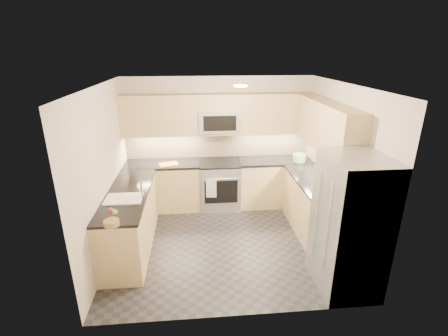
% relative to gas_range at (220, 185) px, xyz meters
% --- Properties ---
extents(floor, '(3.60, 3.20, 0.00)m').
position_rel_gas_range_xyz_m(floor, '(0.00, -1.28, -0.46)').
color(floor, black).
rests_on(floor, ground).
extents(ceiling, '(3.60, 3.20, 0.02)m').
position_rel_gas_range_xyz_m(ceiling, '(0.00, -1.28, 2.04)').
color(ceiling, beige).
rests_on(ceiling, wall_back).
extents(wall_back, '(3.60, 0.02, 2.50)m').
position_rel_gas_range_xyz_m(wall_back, '(0.00, 0.32, 0.79)').
color(wall_back, beige).
rests_on(wall_back, floor).
extents(wall_front, '(3.60, 0.02, 2.50)m').
position_rel_gas_range_xyz_m(wall_front, '(0.00, -2.88, 0.79)').
color(wall_front, beige).
rests_on(wall_front, floor).
extents(wall_left, '(0.02, 3.20, 2.50)m').
position_rel_gas_range_xyz_m(wall_left, '(-1.80, -1.28, 0.79)').
color(wall_left, beige).
rests_on(wall_left, floor).
extents(wall_right, '(0.02, 3.20, 2.50)m').
position_rel_gas_range_xyz_m(wall_right, '(1.80, -1.28, 0.79)').
color(wall_right, beige).
rests_on(wall_right, floor).
extents(base_cab_back_left, '(1.42, 0.60, 0.90)m').
position_rel_gas_range_xyz_m(base_cab_back_left, '(-1.09, 0.02, -0.01)').
color(base_cab_back_left, tan).
rests_on(base_cab_back_left, floor).
extents(base_cab_back_right, '(1.42, 0.60, 0.90)m').
position_rel_gas_range_xyz_m(base_cab_back_right, '(1.09, 0.02, -0.01)').
color(base_cab_back_right, tan).
rests_on(base_cab_back_right, floor).
extents(base_cab_right, '(0.60, 1.70, 0.90)m').
position_rel_gas_range_xyz_m(base_cab_right, '(1.50, -1.12, -0.01)').
color(base_cab_right, tan).
rests_on(base_cab_right, floor).
extents(base_cab_peninsula, '(0.60, 2.00, 0.90)m').
position_rel_gas_range_xyz_m(base_cab_peninsula, '(-1.50, -1.28, -0.01)').
color(base_cab_peninsula, tan).
rests_on(base_cab_peninsula, floor).
extents(countertop_back_left, '(1.42, 0.63, 0.04)m').
position_rel_gas_range_xyz_m(countertop_back_left, '(-1.09, 0.02, 0.47)').
color(countertop_back_left, black).
rests_on(countertop_back_left, base_cab_back_left).
extents(countertop_back_right, '(1.42, 0.63, 0.04)m').
position_rel_gas_range_xyz_m(countertop_back_right, '(1.09, 0.02, 0.47)').
color(countertop_back_right, black).
rests_on(countertop_back_right, base_cab_back_right).
extents(countertop_right, '(0.63, 1.70, 0.04)m').
position_rel_gas_range_xyz_m(countertop_right, '(1.50, -1.12, 0.47)').
color(countertop_right, black).
rests_on(countertop_right, base_cab_right).
extents(countertop_peninsula, '(0.63, 2.00, 0.04)m').
position_rel_gas_range_xyz_m(countertop_peninsula, '(-1.50, -1.28, 0.47)').
color(countertop_peninsula, black).
rests_on(countertop_peninsula, base_cab_peninsula).
extents(upper_cab_back, '(3.60, 0.35, 0.75)m').
position_rel_gas_range_xyz_m(upper_cab_back, '(0.00, 0.15, 1.37)').
color(upper_cab_back, tan).
rests_on(upper_cab_back, wall_back).
extents(upper_cab_right, '(0.35, 1.95, 0.75)m').
position_rel_gas_range_xyz_m(upper_cab_right, '(1.62, -1.00, 1.37)').
color(upper_cab_right, tan).
rests_on(upper_cab_right, wall_right).
extents(backsplash_back, '(3.60, 0.01, 0.51)m').
position_rel_gas_range_xyz_m(backsplash_back, '(0.00, 0.32, 0.74)').
color(backsplash_back, tan).
rests_on(backsplash_back, wall_back).
extents(backsplash_right, '(0.01, 2.30, 0.51)m').
position_rel_gas_range_xyz_m(backsplash_right, '(1.80, -0.82, 0.74)').
color(backsplash_right, tan).
rests_on(backsplash_right, wall_right).
extents(gas_range, '(0.76, 0.65, 0.91)m').
position_rel_gas_range_xyz_m(gas_range, '(0.00, 0.00, 0.00)').
color(gas_range, '#9B9FA3').
rests_on(gas_range, floor).
extents(range_cooktop, '(0.76, 0.65, 0.03)m').
position_rel_gas_range_xyz_m(range_cooktop, '(0.00, 0.00, 0.46)').
color(range_cooktop, black).
rests_on(range_cooktop, gas_range).
extents(oven_door_glass, '(0.62, 0.02, 0.45)m').
position_rel_gas_range_xyz_m(oven_door_glass, '(0.00, -0.33, -0.01)').
color(oven_door_glass, black).
rests_on(oven_door_glass, gas_range).
extents(oven_handle, '(0.60, 0.02, 0.02)m').
position_rel_gas_range_xyz_m(oven_handle, '(0.00, -0.35, 0.26)').
color(oven_handle, '#B2B5BA').
rests_on(oven_handle, gas_range).
extents(microwave, '(0.76, 0.40, 0.40)m').
position_rel_gas_range_xyz_m(microwave, '(0.00, 0.12, 1.24)').
color(microwave, '#A6A8AE').
rests_on(microwave, upper_cab_back).
extents(microwave_door, '(0.60, 0.01, 0.28)m').
position_rel_gas_range_xyz_m(microwave_door, '(0.00, -0.08, 1.24)').
color(microwave_door, black).
rests_on(microwave_door, microwave).
extents(refrigerator, '(0.70, 0.90, 1.80)m').
position_rel_gas_range_xyz_m(refrigerator, '(1.45, -2.43, 0.45)').
color(refrigerator, '#9DA1A5').
rests_on(refrigerator, floor).
extents(fridge_handle_left, '(0.02, 0.02, 1.20)m').
position_rel_gas_range_xyz_m(fridge_handle_left, '(1.08, -2.61, 0.49)').
color(fridge_handle_left, '#B2B5BA').
rests_on(fridge_handle_left, refrigerator).
extents(fridge_handle_right, '(0.02, 0.02, 1.20)m').
position_rel_gas_range_xyz_m(fridge_handle_right, '(1.08, -2.25, 0.49)').
color(fridge_handle_right, '#B2B5BA').
rests_on(fridge_handle_right, refrigerator).
extents(sink_basin, '(0.52, 0.38, 0.16)m').
position_rel_gas_range_xyz_m(sink_basin, '(-1.50, -1.53, 0.42)').
color(sink_basin, white).
rests_on(sink_basin, base_cab_peninsula).
extents(faucet, '(0.03, 0.03, 0.28)m').
position_rel_gas_range_xyz_m(faucet, '(-1.24, -1.53, 0.62)').
color(faucet, silver).
rests_on(faucet, countertop_peninsula).
extents(utensil_bowl, '(0.28, 0.28, 0.14)m').
position_rel_gas_range_xyz_m(utensil_bowl, '(1.52, -0.11, 0.55)').
color(utensil_bowl, '#5FA446').
rests_on(utensil_bowl, countertop_back_right).
extents(cutting_board, '(0.40, 0.34, 0.01)m').
position_rel_gas_range_xyz_m(cutting_board, '(-0.96, -0.08, 0.49)').
color(cutting_board, orange).
rests_on(cutting_board, countertop_back_left).
extents(fruit_basket, '(0.22, 0.22, 0.07)m').
position_rel_gas_range_xyz_m(fruit_basket, '(-1.50, -2.25, 0.52)').
color(fruit_basket, '#9C7B49').
rests_on(fruit_basket, countertop_peninsula).
extents(fruit_apple, '(0.07, 0.07, 0.07)m').
position_rel_gas_range_xyz_m(fruit_apple, '(-1.54, -2.08, 0.60)').
color(fruit_apple, red).
rests_on(fruit_apple, fruit_basket).
extents(fruit_pear, '(0.07, 0.07, 0.07)m').
position_rel_gas_range_xyz_m(fruit_pear, '(-1.48, -2.13, 0.60)').
color(fruit_pear, '#4FB955').
rests_on(fruit_pear, fruit_basket).
extents(dish_towel_check, '(0.19, 0.03, 0.36)m').
position_rel_gas_range_xyz_m(dish_towel_check, '(-0.19, -0.37, 0.10)').
color(dish_towel_check, silver).
rests_on(dish_towel_check, oven_handle).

